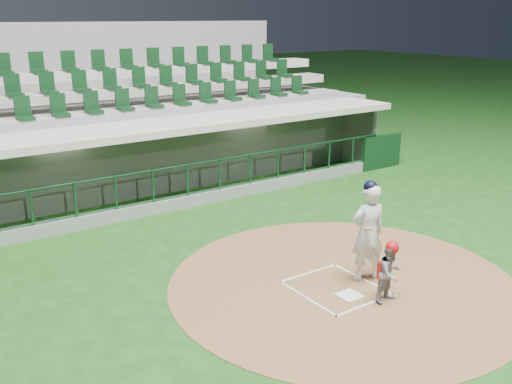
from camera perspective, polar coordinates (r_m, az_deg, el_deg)
ground at (r=11.99m, az=6.98°, el=-9.04°), size 120.00×120.00×0.00m
dirt_circle at (r=12.04m, az=8.70°, el=-8.97°), size 7.20×7.20×0.01m
home_plate at (r=11.53m, az=9.32°, el=-10.17°), size 0.43×0.43×0.02m
batter_box_chalk at (r=11.78m, az=7.96°, el=-9.48°), size 1.55×1.80×0.01m
dugout_structure at (r=17.96m, az=-9.31°, el=3.09°), size 16.40×3.70×3.00m
seating_deck at (r=20.57m, az=-13.47°, el=5.97°), size 17.00×6.72×5.15m
batter at (r=11.85m, az=11.12°, el=-3.90°), size 0.96×0.97×2.15m
catcher at (r=11.24m, az=13.27°, el=-7.76°), size 0.58×0.47×1.24m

